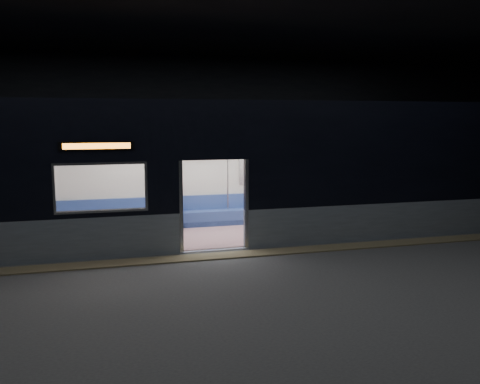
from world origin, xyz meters
name	(u,v)px	position (x,y,z in m)	size (l,w,h in m)	color
station_floor	(225,264)	(0.00, 0.00, -0.01)	(24.00, 14.00, 0.01)	#47494C
station_envelope	(225,81)	(0.00, 0.00, 3.66)	(24.00, 14.00, 5.00)	black
tactile_strip	(219,256)	(0.00, 0.55, 0.01)	(22.80, 0.50, 0.03)	#8C7F59
metro_car	(201,163)	(0.00, 2.54, 1.85)	(18.00, 3.04, 3.35)	#8D99A8
passenger	(170,199)	(-0.66, 3.55, 0.83)	(0.47, 0.76, 1.44)	black
handbag	(170,205)	(-0.70, 3.30, 0.69)	(0.29, 0.25, 0.14)	black
transit_map	(259,170)	(1.92, 3.85, 1.49)	(1.05, 0.03, 0.68)	white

